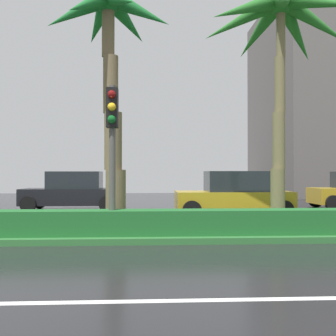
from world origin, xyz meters
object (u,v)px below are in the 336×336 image
(traffic_signal_median_right, at_px, (112,132))
(palm_tree_centre_right, at_px, (280,28))
(car_in_traffic_second, at_px, (73,191))
(palm_tree_centre, at_px, (110,38))
(car_in_traffic_third, at_px, (234,195))

(traffic_signal_median_right, bearing_deg, palm_tree_centre_right, 20.34)
(traffic_signal_median_right, relative_size, car_in_traffic_second, 0.84)
(palm_tree_centre, height_order, car_in_traffic_second, palm_tree_centre)
(palm_tree_centre_right, xyz_separation_m, traffic_signal_median_right, (-4.74, -1.76, -3.27))
(car_in_traffic_second, bearing_deg, palm_tree_centre, 108.25)
(car_in_traffic_third, bearing_deg, palm_tree_centre, 40.88)
(palm_tree_centre_right, distance_m, car_in_traffic_third, 6.19)
(palm_tree_centre_right, distance_m, car_in_traffic_second, 11.02)
(palm_tree_centre_right, xyz_separation_m, car_in_traffic_second, (-7.21, 6.58, -5.10))
(car_in_traffic_third, bearing_deg, traffic_signal_median_right, 51.64)
(palm_tree_centre_right, relative_size, car_in_traffic_third, 1.64)
(palm_tree_centre, distance_m, car_in_traffic_second, 8.58)
(traffic_signal_median_right, xyz_separation_m, car_in_traffic_third, (4.12, 5.21, -1.83))
(traffic_signal_median_right, relative_size, car_in_traffic_third, 0.84)
(palm_tree_centre_right, xyz_separation_m, car_in_traffic_third, (-0.62, 3.45, -5.10))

